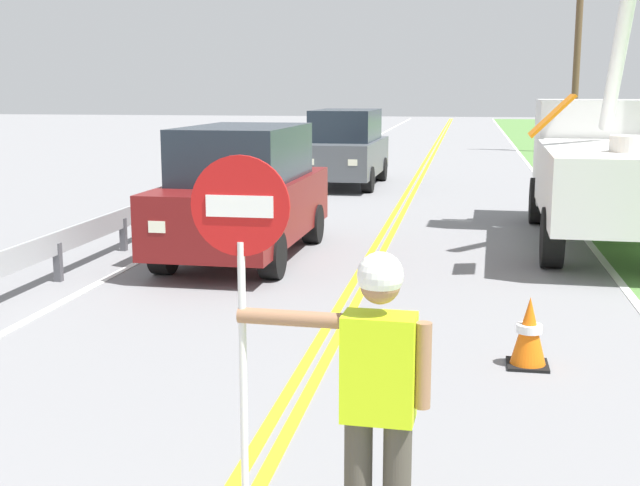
# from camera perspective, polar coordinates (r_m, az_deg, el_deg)

# --- Properties ---
(centerline_yellow_left) EXTENTS (0.11, 110.00, 0.01)m
(centerline_yellow_left) POSITION_cam_1_polar(r_m,az_deg,el_deg) (20.68, 5.73, 3.08)
(centerline_yellow_left) COLOR yellow
(centerline_yellow_left) RESTS_ON ground
(centerline_yellow_right) EXTENTS (0.11, 110.00, 0.01)m
(centerline_yellow_right) POSITION_cam_1_polar(r_m,az_deg,el_deg) (20.67, 6.22, 3.07)
(centerline_yellow_right) COLOR yellow
(centerline_yellow_right) RESTS_ON ground
(edge_line_right) EXTENTS (0.12, 110.00, 0.01)m
(edge_line_right) POSITION_cam_1_polar(r_m,az_deg,el_deg) (20.74, 15.96, 2.75)
(edge_line_right) COLOR silver
(edge_line_right) RESTS_ON ground
(edge_line_left) EXTENTS (0.12, 110.00, 0.01)m
(edge_line_left) POSITION_cam_1_polar(r_m,az_deg,el_deg) (21.22, -3.78, 3.30)
(edge_line_left) COLOR silver
(edge_line_left) RESTS_ON ground
(flagger_worker) EXTENTS (1.09, 0.26, 1.83)m
(flagger_worker) POSITION_cam_1_polar(r_m,az_deg,el_deg) (4.66, 3.91, -10.07)
(flagger_worker) COLOR #474238
(flagger_worker) RESTS_ON ground
(stop_sign_paddle) EXTENTS (0.56, 0.04, 2.33)m
(stop_sign_paddle) POSITION_cam_1_polar(r_m,az_deg,el_deg) (4.64, -5.42, -1.64)
(stop_sign_paddle) COLOR silver
(stop_sign_paddle) RESTS_ON ground
(utility_bucket_truck) EXTENTS (2.84, 6.87, 5.57)m
(utility_bucket_truck) POSITION_cam_1_polar(r_m,az_deg,el_deg) (15.53, 19.01, 5.32)
(utility_bucket_truck) COLOR silver
(utility_bucket_truck) RESTS_ON ground
(oncoming_suv_nearest) EXTENTS (1.99, 4.64, 2.10)m
(oncoming_suv_nearest) POSITION_cam_1_polar(r_m,az_deg,el_deg) (13.31, -5.22, 3.52)
(oncoming_suv_nearest) COLOR maroon
(oncoming_suv_nearest) RESTS_ON ground
(oncoming_suv_second) EXTENTS (1.99, 4.64, 2.10)m
(oncoming_suv_second) POSITION_cam_1_polar(r_m,az_deg,el_deg) (23.22, 1.79, 6.56)
(oncoming_suv_second) COLOR #4C5156
(oncoming_suv_second) RESTS_ON ground
(utility_pole_mid) EXTENTS (1.80, 0.28, 7.60)m
(utility_pole_mid) POSITION_cam_1_polar(r_m,az_deg,el_deg) (36.77, 17.21, 12.14)
(utility_pole_mid) COLOR brown
(utility_pole_mid) RESTS_ON ground
(traffic_cone_lead) EXTENTS (0.40, 0.40, 0.70)m
(traffic_cone_lead) POSITION_cam_1_polar(r_m,az_deg,el_deg) (8.39, 14.14, -6.02)
(traffic_cone_lead) COLOR orange
(traffic_cone_lead) RESTS_ON ground
(guardrail_left_shoulder) EXTENTS (0.10, 32.00, 0.71)m
(guardrail_left_shoulder) POSITION_cam_1_polar(r_m,az_deg,el_deg) (17.41, -8.94, 3.30)
(guardrail_left_shoulder) COLOR #9EA0A3
(guardrail_left_shoulder) RESTS_ON ground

